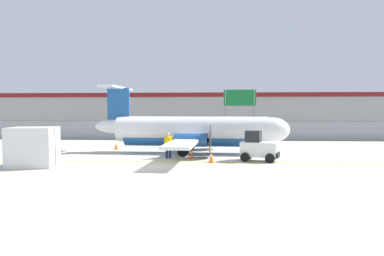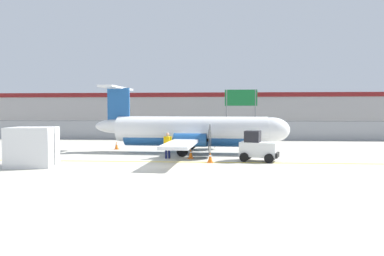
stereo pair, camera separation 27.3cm
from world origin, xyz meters
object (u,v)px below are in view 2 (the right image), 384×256
(parked_car_0, at_px, (78,128))
(ground_crew_worker, at_px, (168,144))
(commuter_airplane, at_px, (195,131))
(cargo_container, at_px, (32,147))
(parked_car_2, at_px, (177,126))
(highway_sign, at_px, (241,102))
(parked_car_4, at_px, (248,127))
(parked_car_3, at_px, (216,126))
(traffic_cone_near_left, at_px, (191,154))
(traffic_cone_near_right, at_px, (210,157))
(baggage_tug, at_px, (257,147))
(parked_car_1, at_px, (137,126))
(parked_car_5, at_px, (293,128))
(traffic_cone_far_left, at_px, (117,145))

(parked_car_0, bearing_deg, ground_crew_worker, -47.83)
(commuter_airplane, distance_m, cargo_container, 11.04)
(parked_car_2, height_order, highway_sign, highway_sign)
(parked_car_4, bearing_deg, parked_car_3, -41.24)
(traffic_cone_near_left, bearing_deg, cargo_container, -156.81)
(commuter_airplane, distance_m, ground_crew_worker, 3.57)
(commuter_airplane, height_order, parked_car_2, commuter_airplane)
(traffic_cone_near_right, bearing_deg, commuter_airplane, 104.52)
(traffic_cone_near_left, relative_size, traffic_cone_near_right, 1.00)
(baggage_tug, distance_m, parked_car_1, 33.44)
(baggage_tug, relative_size, cargo_container, 0.96)
(parked_car_1, relative_size, highway_sign, 0.78)
(traffic_cone_near_left, bearing_deg, parked_car_4, 76.87)
(parked_car_0, height_order, parked_car_5, same)
(cargo_container, xyz_separation_m, parked_car_2, (4.43, 33.08, -0.21))
(traffic_cone_near_left, bearing_deg, baggage_tug, -11.14)
(parked_car_5, bearing_deg, traffic_cone_near_right, -109.27)
(parked_car_2, bearing_deg, highway_sign, 126.31)
(parked_car_4, bearing_deg, parked_car_1, -12.54)
(baggage_tug, height_order, ground_crew_worker, baggage_tug)
(parked_car_0, height_order, parked_car_4, same)
(baggage_tug, distance_m, traffic_cone_near_right, 3.08)
(parked_car_5, height_order, highway_sign, highway_sign)
(cargo_container, height_order, parked_car_5, cargo_container)
(baggage_tug, bearing_deg, traffic_cone_near_right, -146.38)
(parked_car_2, xyz_separation_m, highway_sign, (8.68, -12.99, 3.24))
(parked_car_4, xyz_separation_m, highway_sign, (-1.74, -10.26, 3.24))
(cargo_container, distance_m, traffic_cone_far_left, 9.06)
(traffic_cone_far_left, xyz_separation_m, parked_car_2, (2.20, 24.33, 0.58))
(ground_crew_worker, bearing_deg, traffic_cone_near_left, 82.07)
(traffic_cone_near_right, relative_size, parked_car_0, 0.15)
(traffic_cone_far_left, bearing_deg, parked_car_5, 45.45)
(traffic_cone_near_right, bearing_deg, parked_car_2, 100.07)
(commuter_airplane, bearing_deg, parked_car_2, 102.85)
(commuter_airplane, relative_size, traffic_cone_far_left, 25.11)
(traffic_cone_near_left, distance_m, parked_car_3, 30.16)
(ground_crew_worker, distance_m, parked_car_1, 30.67)
(commuter_airplane, distance_m, traffic_cone_far_left, 6.90)
(cargo_container, xyz_separation_m, highway_sign, (13.12, 20.09, 3.04))
(baggage_tug, xyz_separation_m, highway_sign, (0.26, 17.21, 3.28))
(parked_car_2, bearing_deg, baggage_tug, 108.14)
(parked_car_0, xyz_separation_m, parked_car_2, (11.90, 8.58, 0.00))
(ground_crew_worker, distance_m, traffic_cone_far_left, 7.13)
(traffic_cone_far_left, height_order, parked_car_0, parked_car_0)
(parked_car_1, bearing_deg, cargo_container, 96.81)
(commuter_airplane, distance_m, parked_car_3, 27.12)
(traffic_cone_near_right, distance_m, parked_car_2, 31.56)
(traffic_cone_near_left, relative_size, parked_car_2, 0.15)
(commuter_airplane, distance_m, baggage_tug, 5.72)
(traffic_cone_far_left, relative_size, parked_car_1, 0.15)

